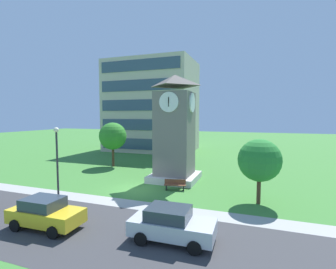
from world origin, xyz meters
TOP-DOWN VIEW (x-y plane):
  - ground_plane at (0.00, 0.00)m, footprint 160.00×160.00m
  - street_asphalt at (0.00, -7.60)m, footprint 120.00×7.20m
  - kerb_strip at (0.00, -3.20)m, footprint 120.00×1.60m
  - office_building at (-8.58, 23.37)m, footprint 15.19×10.69m
  - clock_tower at (2.09, 4.13)m, footprint 4.44×4.44m
  - park_bench at (3.13, 1.06)m, footprint 1.86×0.89m
  - street_lamp at (-3.96, -4.54)m, footprint 0.36×0.36m
  - tree_streetside at (-1.96, 12.40)m, footprint 3.30×3.30m
  - tree_near_tower at (9.74, 0.01)m, footprint 3.01×3.01m
  - tree_by_building at (-7.14, 7.82)m, footprint 3.35×3.35m
  - parked_car_yellow at (-1.48, -8.08)m, footprint 4.15×2.04m
  - parked_car_silver at (5.59, -7.06)m, footprint 4.27×2.14m

SIDE VIEW (x-z plane):
  - ground_plane at x=0.00m, z-range 0.00..0.00m
  - kerb_strip at x=0.00m, z-range 0.00..0.01m
  - street_asphalt at x=0.00m, z-range 0.00..0.01m
  - park_bench at x=3.13m, z-range 0.02..0.90m
  - parked_car_yellow at x=-1.48m, z-range 0.01..1.70m
  - parked_car_silver at x=5.59m, z-range 0.02..1.71m
  - tree_near_tower at x=9.74m, z-range 0.80..5.43m
  - tree_streetside at x=-1.96m, z-range 0.85..5.88m
  - street_lamp at x=-3.96m, z-range 0.69..6.12m
  - tree_by_building at x=-7.14m, z-range 1.03..6.46m
  - clock_tower at x=2.09m, z-range -0.55..9.58m
  - office_building at x=-8.58m, z-range 0.00..16.00m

